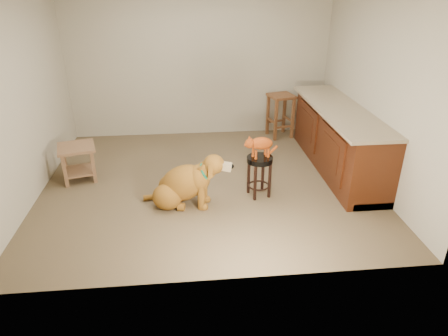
{
  "coord_description": "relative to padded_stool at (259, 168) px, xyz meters",
  "views": [
    {
      "loc": [
        -0.26,
        -4.97,
        2.62
      ],
      "look_at": [
        0.18,
        -0.48,
        0.45
      ],
      "focal_mm": 32.0,
      "sensor_mm": 36.0,
      "label": 1
    }
  ],
  "objects": [
    {
      "name": "cabinet_run",
      "position": [
        1.3,
        0.71,
        0.05
      ],
      "size": [
        0.7,
        2.56,
        0.94
      ],
      "color": "#3E1A0B",
      "rests_on": "ground"
    },
    {
      "name": "room_shell",
      "position": [
        -0.65,
        0.41,
        1.29
      ],
      "size": [
        4.54,
        4.04,
        2.62
      ],
      "color": "#A09881",
      "rests_on": "ground"
    },
    {
      "name": "padded_stool",
      "position": [
        0.0,
        0.0,
        0.0
      ],
      "size": [
        0.35,
        0.35,
        0.55
      ],
      "rotation": [
        0.0,
        0.0,
        0.26
      ],
      "color": "black",
      "rests_on": "ground"
    },
    {
      "name": "floor",
      "position": [
        -0.65,
        0.41,
        -0.39
      ],
      "size": [
        4.5,
        4.0,
        0.01
      ],
      "primitive_type": "cube",
      "color": "brown",
      "rests_on": "ground"
    },
    {
      "name": "golden_retriever",
      "position": [
        -0.97,
        -0.13,
        -0.11
      ],
      "size": [
        1.15,
        0.65,
        0.75
      ],
      "rotation": [
        0.0,
        0.0,
        -0.23
      ],
      "color": "brown",
      "rests_on": "ground"
    },
    {
      "name": "wood_stool",
      "position": [
        0.76,
        2.11,
        0.01
      ],
      "size": [
        0.5,
        0.5,
        0.76
      ],
      "rotation": [
        0.0,
        0.0,
        0.24
      ],
      "color": "brown",
      "rests_on": "ground"
    },
    {
      "name": "tabby_kitten",
      "position": [
        -0.01,
        -0.0,
        0.34
      ],
      "size": [
        0.48,
        0.29,
        0.33
      ],
      "rotation": [
        0.0,
        0.0,
        0.26
      ],
      "color": "#9C3C0F",
      "rests_on": "padded_stool"
    },
    {
      "name": "side_table",
      "position": [
        -2.45,
        0.71,
        -0.06
      ],
      "size": [
        0.6,
        0.6,
        0.51
      ],
      "rotation": [
        0.0,
        0.0,
        0.26
      ],
      "color": "brown",
      "rests_on": "ground"
    }
  ]
}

